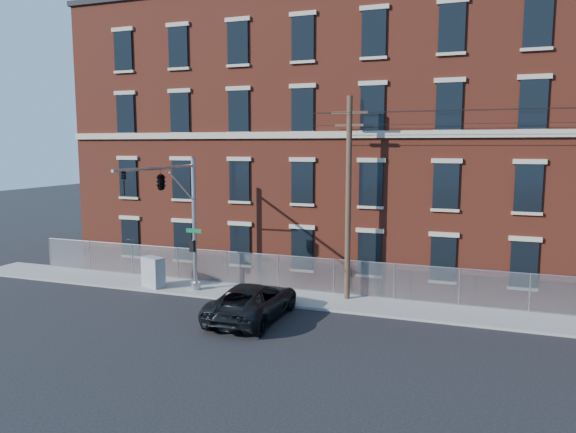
# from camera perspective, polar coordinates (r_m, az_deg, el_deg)

# --- Properties ---
(ground) EXTENTS (140.00, 140.00, 0.00)m
(ground) POSITION_cam_1_polar(r_m,az_deg,el_deg) (23.14, -2.07, -12.07)
(ground) COLOR black
(ground) RESTS_ON ground
(sidewalk) EXTENTS (65.00, 3.00, 0.12)m
(sidewalk) POSITION_cam_1_polar(r_m,az_deg,el_deg) (26.63, 27.65, -10.16)
(sidewalk) COLOR gray
(sidewalk) RESTS_ON ground
(mill_building) EXTENTS (55.30, 14.32, 16.30)m
(mill_building) POSITION_cam_1_polar(r_m,az_deg,el_deg) (34.36, 26.50, 7.39)
(mill_building) COLOR maroon
(mill_building) RESTS_ON ground
(chain_link_fence) EXTENTS (59.06, 0.06, 1.85)m
(chain_link_fence) POSITION_cam_1_polar(r_m,az_deg,el_deg) (27.61, 27.42, -7.39)
(chain_link_fence) COLOR #A5A8AD
(chain_link_fence) RESTS_ON ground
(traffic_signal_mast) EXTENTS (0.90, 6.75, 7.00)m
(traffic_signal_mast) POSITION_cam_1_polar(r_m,az_deg,el_deg) (26.61, -12.42, 2.24)
(traffic_signal_mast) COLOR #9EA0A5
(traffic_signal_mast) RESTS_ON ground
(utility_pole_near) EXTENTS (1.80, 0.28, 10.00)m
(utility_pole_near) POSITION_cam_1_polar(r_m,az_deg,el_deg) (26.65, 6.40, 2.27)
(utility_pole_near) COLOR #4D3526
(utility_pole_near) RESTS_ON ground
(pickup_truck) EXTENTS (2.69, 5.82, 1.62)m
(pickup_truck) POSITION_cam_1_polar(r_m,az_deg,el_deg) (24.59, -3.73, -8.91)
(pickup_truck) COLOR black
(pickup_truck) RESTS_ON ground
(utility_cabinet) EXTENTS (1.46, 1.08, 1.64)m
(utility_cabinet) POSITION_cam_1_polar(r_m,az_deg,el_deg) (30.30, -14.04, -5.71)
(utility_cabinet) COLOR gray
(utility_cabinet) RESTS_ON sidewalk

